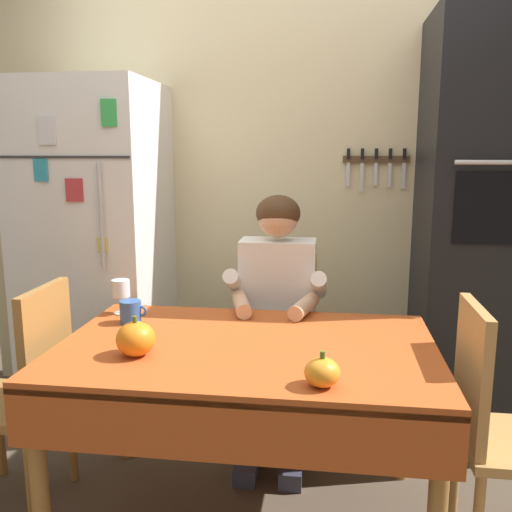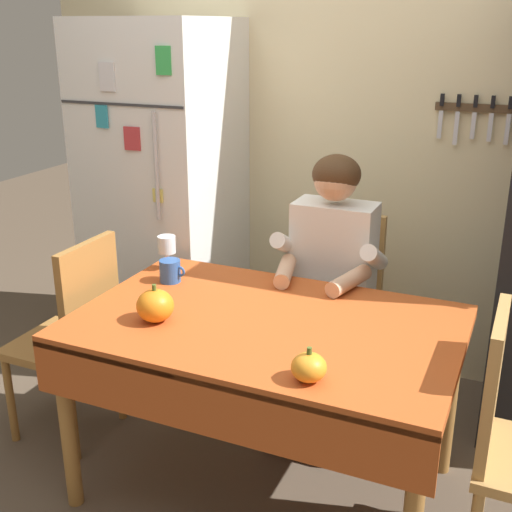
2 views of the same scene
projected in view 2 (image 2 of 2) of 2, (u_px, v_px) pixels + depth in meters
ground_plane at (255, 501)px, 2.54m from camera, size 10.00×10.00×0.00m
back_wall_assembly at (373, 123)px, 3.25m from camera, size 3.70×0.13×2.60m
refrigerator at (165, 197)px, 3.43m from camera, size 0.68×0.71×1.80m
dining_table at (264, 343)px, 2.39m from camera, size 1.40×0.90×0.74m
chair_behind_person at (339, 302)px, 3.10m from camera, size 0.40×0.40×0.93m
seated_person at (329, 271)px, 2.86m from camera, size 0.47×0.55×1.25m
chair_left_side at (74, 332)px, 2.80m from camera, size 0.40×0.40×0.93m
coffee_mug at (170, 271)px, 2.72m from camera, size 0.12×0.09×0.10m
wine_glass at (167, 246)px, 2.84m from camera, size 0.08×0.08×0.15m
pumpkin_large at (155, 306)px, 2.35m from camera, size 0.14×0.14×0.14m
pumpkin_medium at (309, 367)px, 1.96m from camera, size 0.11×0.11×0.11m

